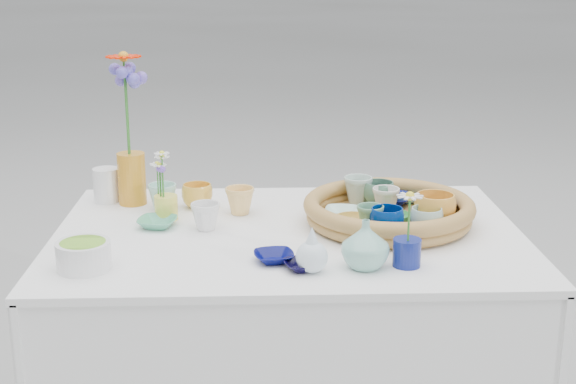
{
  "coord_description": "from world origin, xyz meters",
  "views": [
    {
      "loc": [
        -0.07,
        -2.05,
        1.47
      ],
      "look_at": [
        0.0,
        0.02,
        0.87
      ],
      "focal_mm": 50.0,
      "sensor_mm": 36.0,
      "label": 1
    }
  ],
  "objects": [
    {
      "name": "loose_ceramic_1",
      "position": [
        -0.13,
        0.16,
        0.8
      ],
      "size": [
        0.11,
        0.11,
        0.08
      ],
      "primitive_type": "imported",
      "rotation": [
        0.0,
        0.0,
        -0.33
      ],
      "color": "#F1BF69",
      "rests_on": "display_table"
    },
    {
      "name": "tray_ceramic_4",
      "position": [
        0.21,
        -0.05,
        0.82
      ],
      "size": [
        0.1,
        0.1,
        0.07
      ],
      "primitive_type": "imported",
      "rotation": [
        0.0,
        0.0,
        0.4
      ],
      "color": "#5D976F",
      "rests_on": "wicker_tray"
    },
    {
      "name": "tray_ceramic_6",
      "position": [
        0.21,
        0.2,
        0.82
      ],
      "size": [
        0.11,
        0.11,
        0.08
      ],
      "primitive_type": "imported",
      "rotation": [
        0.0,
        0.0,
        -0.3
      ],
      "color": "#AEC7BB",
      "rests_on": "wicker_tray"
    },
    {
      "name": "tray_ceramic_2",
      "position": [
        0.39,
        -0.02,
        0.83
      ],
      "size": [
        0.14,
        0.14,
        0.09
      ],
      "primitive_type": "imported",
      "rotation": [
        0.0,
        0.0,
        -0.25
      ],
      "color": "gold",
      "rests_on": "wicker_tray"
    },
    {
      "name": "tray_ceramic_1",
      "position": [
        0.42,
        0.09,
        0.8
      ],
      "size": [
        0.12,
        0.12,
        0.04
      ],
      "primitive_type": "imported",
      "rotation": [
        0.0,
        0.0,
        -0.05
      ],
      "color": "#0F0E52",
      "rests_on": "wicker_tray"
    },
    {
      "name": "fluted_bowl",
      "position": [
        -0.49,
        -0.26,
        0.8
      ],
      "size": [
        0.15,
        0.15,
        0.07
      ],
      "primitive_type": null,
      "rotation": [
        0.0,
        0.0,
        -0.16
      ],
      "color": "silver",
      "rests_on": "display_table"
    },
    {
      "name": "white_pitcher",
      "position": [
        -0.54,
        0.3,
        0.82
      ],
      "size": [
        0.11,
        0.08,
        0.1
      ],
      "primitive_type": null,
      "rotation": [
        0.0,
        0.0,
        0.06
      ],
      "color": "white",
      "rests_on": "display_table"
    },
    {
      "name": "loose_ceramic_4",
      "position": [
        -0.04,
        -0.23,
        0.78
      ],
      "size": [
        0.11,
        0.11,
        0.02
      ],
      "primitive_type": "imported",
      "rotation": [
        0.0,
        0.0,
        0.16
      ],
      "color": "#050950",
      "rests_on": "display_table"
    },
    {
      "name": "tray_ceramic_5",
      "position": [
        0.15,
        0.07,
        0.79
      ],
      "size": [
        0.1,
        0.1,
        0.02
      ],
      "primitive_type": "imported",
      "rotation": [
        0.0,
        0.0,
        -0.1
      ],
      "color": "#ABD1C1",
      "rests_on": "wicker_tray"
    },
    {
      "name": "tray_ceramic_8",
      "position": [
        0.36,
        0.2,
        0.8
      ],
      "size": [
        0.1,
        0.1,
        0.03
      ],
      "primitive_type": "imported",
      "rotation": [
        0.0,
        0.0,
        0.18
      ],
      "color": "#8DCBDE",
      "rests_on": "wicker_tray"
    },
    {
      "name": "loose_ceramic_2",
      "position": [
        -0.36,
        0.05,
        0.78
      ],
      "size": [
        0.12,
        0.12,
        0.03
      ],
      "primitive_type": "imported",
      "rotation": [
        0.0,
        0.0,
        -0.2
      ],
      "color": "#4EA780",
      "rests_on": "display_table"
    },
    {
      "name": "loose_ceramic_0",
      "position": [
        -0.26,
        0.23,
        0.8
      ],
      "size": [
        0.11,
        0.11,
        0.07
      ],
      "primitive_type": "imported",
      "rotation": [
        0.0,
        0.0,
        0.19
      ],
      "color": "gold",
      "rests_on": "display_table"
    },
    {
      "name": "tray_ceramic_12",
      "position": [
        0.27,
        0.17,
        0.82
      ],
      "size": [
        0.11,
        0.11,
        0.07
      ],
      "primitive_type": "imported",
      "rotation": [
        0.0,
        0.0,
        0.31
      ],
      "color": "#446E56",
      "rests_on": "wicker_tray"
    },
    {
      "name": "wicker_tray",
      "position": [
        0.28,
        0.05,
        0.8
      ],
      "size": [
        0.47,
        0.47,
        0.08
      ],
      "primitive_type": null,
      "color": "olive",
      "rests_on": "display_table"
    },
    {
      "name": "tray_ceramic_0",
      "position": [
        0.3,
        0.18,
        0.8
      ],
      "size": [
        0.15,
        0.15,
        0.03
      ],
      "primitive_type": "imported",
      "rotation": [
        0.0,
        0.0,
        -0.25
      ],
      "color": "#00084A",
      "rests_on": "wicker_tray"
    },
    {
      "name": "tray_ceramic_11",
      "position": [
        0.36,
        -0.08,
        0.82
      ],
      "size": [
        0.11,
        0.11,
        0.07
      ],
      "primitive_type": "imported",
      "rotation": [
        0.0,
        0.0,
        0.37
      ],
      "color": "#94B8B1",
      "rests_on": "wicker_tray"
    },
    {
      "name": "bud_vase_cobalt",
      "position": [
        0.27,
        -0.26,
        0.8
      ],
      "size": [
        0.09,
        0.09,
        0.07
      ],
      "primitive_type": "cylinder",
      "rotation": [
        0.0,
        0.0,
        0.34
      ],
      "color": "navy",
      "rests_on": "display_table"
    },
    {
      "name": "tall_vase_yellow",
      "position": [
        -0.46,
        0.27,
        0.84
      ],
      "size": [
        0.11,
        0.11,
        0.16
      ],
      "primitive_type": "cylinder",
      "rotation": [
        0.0,
        0.0,
        -0.43
      ],
      "color": "orange",
      "rests_on": "display_table"
    },
    {
      "name": "tray_ceramic_3",
      "position": [
        0.28,
        -0.0,
        0.8
      ],
      "size": [
        0.13,
        0.13,
        0.03
      ],
      "primitive_type": "imported",
      "rotation": [
        0.0,
        0.0,
        -0.4
      ],
      "color": "#409D4F",
      "rests_on": "wicker_tray"
    },
    {
      "name": "daisy_posy",
      "position": [
        -0.35,
        0.12,
        0.9
      ],
      "size": [
        0.09,
        0.09,
        0.13
      ],
      "primitive_type": null,
      "rotation": [
        0.0,
        0.0,
        0.31
      ],
      "color": "white",
      "rests_on": "daisy_cup"
    },
    {
      "name": "tray_ceramic_9",
      "position": [
        0.25,
        -0.08,
        0.82
      ],
      "size": [
        0.09,
        0.09,
        0.07
      ],
      "primitive_type": "imported",
      "rotation": [
        0.0,
        0.0,
        0.04
      ],
      "color": "navy",
      "rests_on": "wicker_tray"
    },
    {
      "name": "bud_vase_seafoam",
      "position": [
        0.17,
        -0.27,
        0.82
      ],
      "size": [
        0.14,
        0.14,
        0.12
      ],
      "primitive_type": "imported",
      "rotation": [
        0.0,
        0.0,
        0.22
      ],
      "color": "#80BBAC",
      "rests_on": "display_table"
    },
    {
      "name": "tray_ceramic_7",
      "position": [
        0.28,
        0.1,
        0.82
      ],
      "size": [
        0.1,
        0.1,
        0.07
      ],
      "primitive_type": "imported",
      "rotation": [
        0.0,
        0.0,
        0.34
      ],
      "color": "silver",
      "rests_on": "wicker_tray"
    },
    {
      "name": "hydrangea",
      "position": [
        -0.46,
        0.27,
        1.03
      ],
      "size": [
        0.11,
        0.11,
        0.31
      ],
      "primitive_type": null,
      "rotation": [
        0.0,
        0.0,
        0.33
      ],
      "color": "#6B56C8",
      "rests_on": "tall_vase_yellow"
    },
    {
      "name": "loose_ceramic_6",
      "position": [
        0.02,
        -0.28,
        0.78
      ],
      "size": [
        0.11,
        0.11,
        0.02
      ],
      "primitive_type": "imported",
      "rotation": [
        0.0,
        0.0,
        0.25
      ],
      "color": "black",
      "rests_on": "display_table"
    },
    {
      "name": "daisy_cup",
      "position": [
        -0.34,
        0.12,
        0.8
      ],
      "size": [
        0.08,
        0.08,
        0.07
      ],
      "primitive_type": "cylinder",
      "rotation": [
        0.0,
        0.0,
        0.28
      ],
      "color": "#F1E550",
      "rests_on": "display_table"
    },
    {
      "name": "loose_ceramic_5",
      "position": [
        -0.36,
        0.21,
        0.8
      ],
      "size": [
        0.09,
        0.09,
        0.08
      ],
      "primitive_type": "imported",
      "rotation": [
        0.0,
        0.0,
        0.02
      ],
      "color": "#9CD4C2",
      "rests_on": "display_table"
    },
    {
      "name": "tray_ceramic_10",
      "position": [
        0.17,
        -0.04,
        0.8
      ],
      "size": [
        0.13,
        0.13,
        0.03
      ],
      "primitive_type": "imported",
      "rotation": [
        0.0,
        0.0,
        0.29
      ],
      "color": "gold",
      "rests_on": "wicker_tray"
    },
    {
      "name": "loose_ceramic_3",
      "position": [
        -0.22,
        0.02,
        0.8
      ],
      "size": [
        0.09,
        0.09,
        0.07
      ],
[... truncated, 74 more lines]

